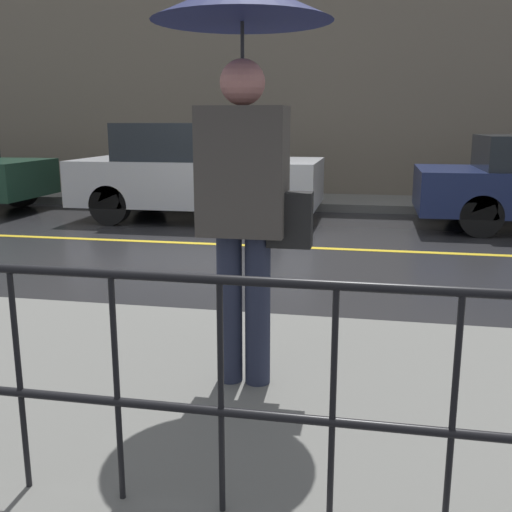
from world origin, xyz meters
name	(u,v)px	position (x,y,z in m)	size (l,w,h in m)	color
ground_plane	(237,245)	(0.00, 0.00, 0.00)	(80.00, 80.00, 0.00)	#262628
sidewalk_near	(69,383)	(0.00, -4.59, 0.07)	(28.00, 2.69, 0.15)	slate
sidewalk_far	(282,201)	(0.00, 4.06, 0.07)	(28.00, 1.65, 0.15)	slate
lane_marking	(237,245)	(0.00, 0.00, 0.00)	(25.20, 0.12, 0.01)	gold
building_storefront	(290,73)	(0.00, 5.04, 2.59)	(28.00, 0.30, 5.17)	#706656
pedestrian	(244,93)	(1.08, -4.50, 1.77)	(0.94, 0.94, 2.19)	#23283D
car_silver	(197,172)	(-1.14, 2.04, 0.80)	(4.01, 1.92, 1.60)	#B2B5BA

